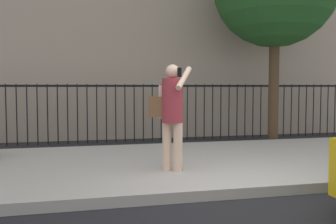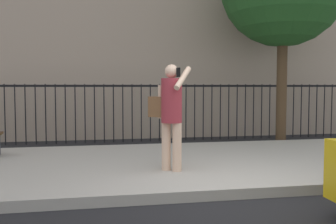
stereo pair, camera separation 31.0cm
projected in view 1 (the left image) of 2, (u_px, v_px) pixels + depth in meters
The scene contains 4 objects.
ground_plane at pixel (248, 199), 5.39m from camera, with size 60.00×60.00×0.00m, color black.
sidewalk at pixel (198, 163), 7.52m from camera, with size 28.00×4.40×0.15m, color #B2ADA3.
iron_fence at pixel (157, 105), 11.04m from camera, with size 12.03×0.04×1.60m.
pedestrian_on_phone at pixel (171, 109), 6.44m from camera, with size 0.71×0.66×1.74m.
Camera 1 is at (-2.33, -4.89, 1.53)m, focal length 42.19 mm.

